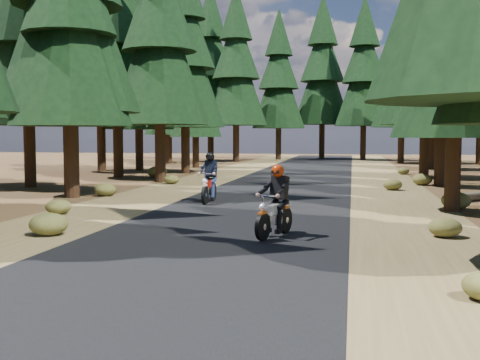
{
  "coord_description": "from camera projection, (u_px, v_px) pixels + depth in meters",
  "views": [
    {
      "loc": [
        3.04,
        -14.71,
        2.33
      ],
      "look_at": [
        0.0,
        1.5,
        1.1
      ],
      "focal_mm": 45.0,
      "sensor_mm": 36.0,
      "label": 1
    }
  ],
  "objects": [
    {
      "name": "ground",
      "position": [
        229.0,
        228.0,
        15.15
      ],
      "size": [
        120.0,
        120.0,
        0.0
      ],
      "primitive_type": "plane",
      "color": "#402A17",
      "rests_on": "ground"
    },
    {
      "name": "road",
      "position": [
        259.0,
        205.0,
        20.05
      ],
      "size": [
        6.0,
        100.0,
        0.01
      ],
      "primitive_type": "cube",
      "color": "black",
      "rests_on": "ground"
    },
    {
      "name": "shoulder_l",
      "position": [
        129.0,
        202.0,
        20.89
      ],
      "size": [
        3.2,
        100.0,
        0.01
      ],
      "primitive_type": "cube",
      "color": "brown",
      "rests_on": "ground"
    },
    {
      "name": "shoulder_r",
      "position": [
        401.0,
        208.0,
        19.2
      ],
      "size": [
        3.2,
        100.0,
        0.01
      ],
      "primitive_type": "cube",
      "color": "brown",
      "rests_on": "ground"
    },
    {
      "name": "pine_forest",
      "position": [
        301.0,
        40.0,
        35.19
      ],
      "size": [
        34.59,
        55.08,
        16.32
      ],
      "color": "black",
      "rests_on": "ground"
    },
    {
      "name": "understory_shrubs",
      "position": [
        268.0,
        191.0,
        22.48
      ],
      "size": [
        14.72,
        32.44,
        0.64
      ],
      "color": "#474C1E",
      "rests_on": "ground"
    },
    {
      "name": "rider_lead",
      "position": [
        274.0,
        213.0,
        13.72
      ],
      "size": [
        1.1,
        1.93,
        1.65
      ],
      "rotation": [
        0.0,
        0.0,
        2.83
      ],
      "color": "beige",
      "rests_on": "road"
    },
    {
      "name": "rider_follow",
      "position": [
        209.0,
        186.0,
        20.71
      ],
      "size": [
        0.59,
        1.94,
        1.73
      ],
      "rotation": [
        0.0,
        0.0,
        3.15
      ],
      "color": "#A2150A",
      "rests_on": "road"
    }
  ]
}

